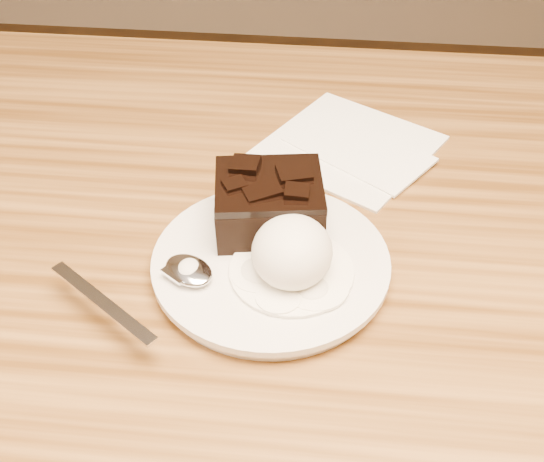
# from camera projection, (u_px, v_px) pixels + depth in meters

# --- Properties ---
(dining_table) EXTENTS (1.20, 0.80, 0.75)m
(dining_table) POSITION_uv_depth(u_px,v_px,m) (262.00, 451.00, 0.89)
(dining_table) COLOR #513011
(dining_table) RESTS_ON floor
(plate) EXTENTS (0.21, 0.21, 0.02)m
(plate) POSITION_uv_depth(u_px,v_px,m) (271.00, 265.00, 0.60)
(plate) COLOR silver
(plate) RESTS_ON dining_table
(brownie) EXTENTS (0.11, 0.09, 0.04)m
(brownie) POSITION_uv_depth(u_px,v_px,m) (269.00, 206.00, 0.61)
(brownie) COLOR black
(brownie) RESTS_ON plate
(ice_cream_scoop) EXTENTS (0.07, 0.07, 0.06)m
(ice_cream_scoop) POSITION_uv_depth(u_px,v_px,m) (292.00, 252.00, 0.57)
(ice_cream_scoop) COLOR white
(ice_cream_scoop) RESTS_ON plate
(melt_puddle) EXTENTS (0.11, 0.11, 0.00)m
(melt_puddle) POSITION_uv_depth(u_px,v_px,m) (292.00, 271.00, 0.58)
(melt_puddle) COLOR white
(melt_puddle) RESTS_ON plate
(spoon) EXTENTS (0.17, 0.14, 0.01)m
(spoon) POSITION_uv_depth(u_px,v_px,m) (189.00, 272.00, 0.57)
(spoon) COLOR silver
(spoon) RESTS_ON plate
(napkin) EXTENTS (0.22, 0.22, 0.01)m
(napkin) POSITION_uv_depth(u_px,v_px,m) (349.00, 145.00, 0.75)
(napkin) COLOR white
(napkin) RESTS_ON dining_table
(crumb_a) EXTENTS (0.01, 0.01, 0.00)m
(crumb_a) POSITION_uv_depth(u_px,v_px,m) (205.00, 278.00, 0.57)
(crumb_a) COLOR black
(crumb_a) RESTS_ON plate
(crumb_b) EXTENTS (0.01, 0.01, 0.00)m
(crumb_b) POSITION_uv_depth(u_px,v_px,m) (241.00, 281.00, 0.57)
(crumb_b) COLOR black
(crumb_b) RESTS_ON plate
(crumb_c) EXTENTS (0.01, 0.01, 0.00)m
(crumb_c) POSITION_uv_depth(u_px,v_px,m) (337.00, 283.00, 0.57)
(crumb_c) COLOR black
(crumb_c) RESTS_ON plate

